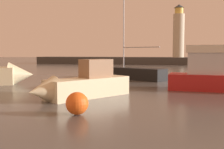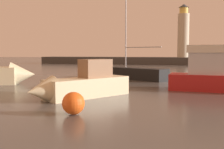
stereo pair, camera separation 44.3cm
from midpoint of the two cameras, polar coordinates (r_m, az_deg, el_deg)
The scene contains 6 objects.
ground_plane at distance 33.19m, azimuth 10.31°, elevation -0.28°, with size 220.00×220.00×0.00m, color #4C4742.
breakwater at distance 64.27m, azimuth 13.11°, elevation 2.75°, with size 64.85×5.80×1.67m, color #423F3D.
lighthouse at distance 64.34m, azimuth 14.75°, elevation 8.46°, with size 2.50×2.50×11.82m.
motorboat_0 at distance 16.95m, azimuth -6.09°, elevation -2.23°, with size 5.05×6.63×2.51m.
sailboat_moored at distance 28.83m, azimuth 4.49°, elevation 0.38°, with size 8.04×5.37×12.89m.
mooring_buoy at distance 12.46m, azimuth -6.99°, elevation -5.94°, with size 1.02×1.02×1.02m, color #EA5919.
Camera 2 is at (3.47, -1.60, 2.79)m, focal length 44.15 mm.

